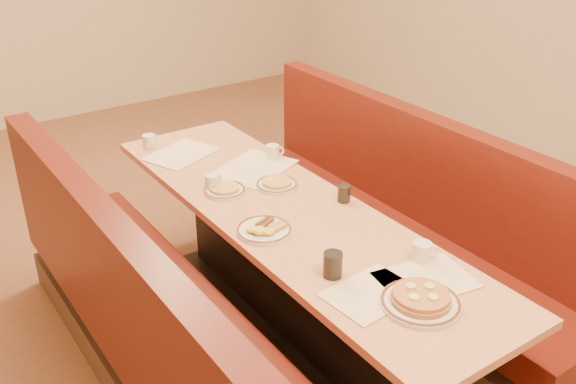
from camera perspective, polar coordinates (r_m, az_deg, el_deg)
ground at (r=3.49m, az=0.04°, el=-12.58°), size 8.00×8.00×0.00m
diner_table at (r=3.26m, az=0.04°, el=-7.50°), size 0.70×2.50×0.75m
booth_left at (r=3.00m, az=-11.81°, el=-12.07°), size 0.55×2.50×1.05m
booth_right at (r=3.67m, az=9.50°, el=-3.88°), size 0.55×2.50×1.05m
placemat_near_left at (r=2.52m, az=7.41°, el=-8.92°), size 0.36×0.28×0.00m
placemat_near_right at (r=2.63m, az=12.16°, el=-7.62°), size 0.40×0.33×0.00m
placemat_far_left at (r=3.72m, az=-9.47°, el=3.36°), size 0.45×0.40×0.00m
placemat_far_right at (r=3.50m, az=-3.04°, el=2.14°), size 0.52×0.47×0.00m
pancake_plate at (r=2.48m, az=11.71°, el=-9.42°), size 0.30×0.30×0.07m
eggs_plate at (r=2.88m, az=-2.14°, el=-3.36°), size 0.25×0.25×0.05m
extra_plate_mid at (r=3.29m, az=-1.02°, el=0.74°), size 0.22×0.22×0.04m
extra_plate_far at (r=3.25m, az=-5.68°, el=0.22°), size 0.21×0.21×0.04m
coffee_mug_a at (r=2.72m, az=11.88°, el=-5.22°), size 0.11×0.08×0.09m
coffee_mug_b at (r=3.28m, az=-6.72°, el=0.93°), size 0.11×0.08×0.08m
coffee_mug_c at (r=3.61m, az=-1.33°, el=3.61°), size 0.10×0.07×0.08m
coffee_mug_d at (r=3.84m, az=-12.21°, el=4.45°), size 0.10×0.07×0.08m
soda_tumbler_near at (r=2.58m, az=4.00°, el=-6.46°), size 0.08×0.08×0.11m
soda_tumbler_mid at (r=3.14m, az=5.00°, el=-0.13°), size 0.06×0.06×0.09m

